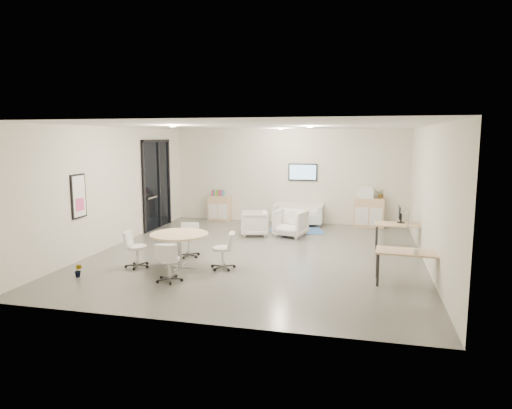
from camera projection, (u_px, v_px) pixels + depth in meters
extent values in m
cube|color=#5C5953|center=(258.00, 269.00, 11.62)|extent=(8.00, 9.00, 0.80)
cube|color=white|center=(258.00, 109.00, 11.03)|extent=(8.00, 9.00, 0.80)
cube|color=silver|center=(290.00, 175.00, 16.04)|extent=(8.00, 0.80, 3.20)
cube|color=silver|center=(181.00, 229.00, 6.61)|extent=(8.00, 0.80, 3.20)
cube|color=silver|center=(101.00, 187.00, 12.34)|extent=(0.80, 9.00, 3.20)
cube|color=silver|center=(448.00, 196.00, 10.30)|extent=(0.80, 9.00, 3.20)
cube|color=black|center=(157.00, 184.00, 14.67)|extent=(0.02, 1.90, 2.85)
cube|color=black|center=(156.00, 141.00, 14.47)|extent=(0.06, 1.90, 0.08)
cube|color=black|center=(144.00, 187.00, 13.79)|extent=(0.06, 0.08, 2.85)
cube|color=black|center=(169.00, 182.00, 15.54)|extent=(0.06, 0.08, 2.85)
cube|color=black|center=(159.00, 184.00, 14.81)|extent=(0.06, 0.07, 2.85)
cube|color=#B2B2B7|center=(152.00, 198.00, 14.28)|extent=(0.04, 0.60, 0.05)
cube|color=black|center=(78.00, 196.00, 10.71)|extent=(0.04, 0.54, 1.04)
cube|color=white|center=(79.00, 196.00, 10.71)|extent=(0.01, 0.46, 0.96)
cube|color=#E44484|center=(80.00, 205.00, 10.74)|extent=(0.01, 0.32, 0.30)
cube|color=black|center=(303.00, 172.00, 15.48)|extent=(0.98, 0.05, 0.58)
cube|color=#80AFDD|center=(303.00, 172.00, 15.46)|extent=(0.90, 0.01, 0.50)
cylinder|color=#FFEAC6|center=(173.00, 126.00, 10.55)|extent=(0.14, 0.14, 0.03)
cylinder|color=#FFEAC6|center=(310.00, 127.00, 11.30)|extent=(0.14, 0.14, 0.03)
cylinder|color=#FFEAC6|center=(281.00, 129.00, 13.98)|extent=(0.14, 0.14, 0.03)
cube|color=tan|center=(219.00, 208.00, 16.17)|extent=(0.77, 0.38, 0.87)
cube|color=silver|center=(213.00, 211.00, 16.03)|extent=(0.32, 0.02, 0.52)
cube|color=silver|center=(223.00, 212.00, 15.95)|extent=(0.32, 0.02, 0.52)
cube|color=tan|center=(369.00, 212.00, 14.94)|extent=(0.97, 0.45, 0.97)
cube|color=silver|center=(362.00, 216.00, 14.78)|extent=(0.41, 0.02, 0.58)
cube|color=silver|center=(376.00, 217.00, 14.68)|extent=(0.41, 0.02, 0.58)
cube|color=red|center=(213.00, 193.00, 16.15)|extent=(0.04, 0.14, 0.22)
cube|color=#337FCC|center=(214.00, 193.00, 16.13)|extent=(0.04, 0.14, 0.22)
cube|color=gold|center=(216.00, 193.00, 16.12)|extent=(0.04, 0.14, 0.22)
cube|color=#4CB24C|center=(217.00, 193.00, 16.11)|extent=(0.04, 0.14, 0.22)
cube|color=#CC6619|center=(219.00, 193.00, 16.09)|extent=(0.04, 0.14, 0.22)
cube|color=purple|center=(221.00, 193.00, 16.08)|extent=(0.04, 0.14, 0.22)
cube|color=#E54C7F|center=(222.00, 193.00, 16.07)|extent=(0.04, 0.14, 0.22)
cube|color=teal|center=(224.00, 193.00, 16.05)|extent=(0.04, 0.14, 0.22)
cube|color=white|center=(367.00, 193.00, 14.87)|extent=(0.55, 0.48, 0.29)
cube|color=white|center=(367.00, 188.00, 14.84)|extent=(0.41, 0.36, 0.06)
cube|color=silver|center=(298.00, 217.00, 15.31)|extent=(1.67, 0.86, 0.31)
cube|color=silver|center=(299.00, 207.00, 15.57)|extent=(1.65, 0.22, 0.31)
cube|color=silver|center=(276.00, 212.00, 15.46)|extent=(0.16, 0.83, 0.62)
cube|color=silver|center=(320.00, 214.00, 15.11)|extent=(0.16, 0.83, 0.62)
cube|color=navy|center=(296.00, 231.00, 14.34)|extent=(1.86, 1.48, 0.01)
imported|color=silver|center=(254.00, 222.00, 13.67)|extent=(0.90, 0.94, 0.81)
imported|color=silver|center=(290.00, 222.00, 13.51)|extent=(1.01, 0.97, 0.87)
cube|color=tan|center=(401.00, 225.00, 11.89)|extent=(1.34, 0.72, 0.04)
cube|color=black|center=(377.00, 238.00, 11.81)|extent=(0.05, 0.05, 0.65)
cube|color=black|center=(426.00, 241.00, 11.53)|extent=(0.05, 0.05, 0.65)
cube|color=black|center=(376.00, 234.00, 12.36)|extent=(0.05, 0.05, 0.65)
cube|color=black|center=(424.00, 236.00, 12.07)|extent=(0.05, 0.05, 0.65)
cube|color=tan|center=(409.00, 252.00, 9.07)|extent=(1.34, 0.74, 0.04)
cube|color=black|center=(378.00, 270.00, 8.99)|extent=(0.05, 0.05, 0.64)
cube|color=black|center=(443.00, 275.00, 8.71)|extent=(0.05, 0.05, 0.64)
cube|color=black|center=(377.00, 263.00, 9.52)|extent=(0.05, 0.05, 0.64)
cube|color=black|center=(438.00, 267.00, 9.25)|extent=(0.05, 0.05, 0.64)
cylinder|color=black|center=(401.00, 222.00, 12.03)|extent=(0.20, 0.20, 0.02)
cube|color=black|center=(401.00, 218.00, 12.02)|extent=(0.04, 0.03, 0.24)
cube|color=black|center=(399.00, 212.00, 12.01)|extent=(0.03, 0.50, 0.32)
cylinder|color=tan|center=(179.00, 234.00, 10.19)|extent=(1.30, 1.30, 0.04)
cylinder|color=#B2B2B7|center=(180.00, 252.00, 10.25)|extent=(0.10, 0.10, 0.75)
cube|color=#B2B2B7|center=(180.00, 267.00, 10.30)|extent=(0.76, 0.06, 0.03)
cube|color=#B2B2B7|center=(180.00, 267.00, 10.30)|extent=(0.06, 0.76, 0.03)
imported|color=#3F7F3F|center=(381.00, 195.00, 14.75)|extent=(0.34, 0.36, 0.23)
imported|color=#3F7F3F|center=(79.00, 274.00, 9.60)|extent=(0.19, 0.31, 0.13)
imported|color=white|center=(416.00, 251.00, 8.85)|extent=(0.13, 0.12, 0.11)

